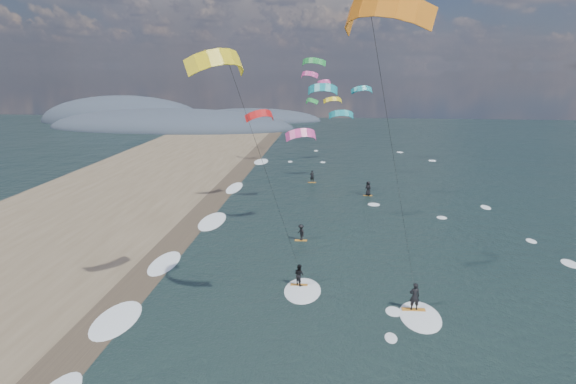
{
  "coord_description": "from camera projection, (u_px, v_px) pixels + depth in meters",
  "views": [
    {
      "loc": [
        2.13,
        -19.93,
        15.41
      ],
      "look_at": [
        -1.0,
        12.0,
        7.0
      ],
      "focal_mm": 30.0,
      "sensor_mm": 36.0,
      "label": 1
    }
  ],
  "objects": [
    {
      "name": "far_kitesurfers",
      "position": [
        334.0,
        200.0,
        54.15
      ],
      "size": [
        8.28,
        23.53,
        1.82
      ],
      "color": "#BD7521",
      "rests_on": "ground"
    },
    {
      "name": "kitesurfer_near_b",
      "position": [
        256.0,
        146.0,
        28.27
      ],
      "size": [
        6.83,
        9.15,
        16.75
      ],
      "color": "#BD7521",
      "rests_on": "ground"
    },
    {
      "name": "bg_kite_field",
      "position": [
        321.0,
        91.0,
        73.65
      ],
      "size": [
        15.56,
        68.3,
        8.73
      ],
      "color": "#D83F8C",
      "rests_on": "ground"
    },
    {
      "name": "wet_sand_strip",
      "position": [
        131.0,
        291.0,
        34.06
      ],
      "size": [
        3.0,
        240.0,
        0.0
      ],
      "primitive_type": "cube",
      "color": "#382D23",
      "rests_on": "ground"
    },
    {
      "name": "kitesurfer_near_a",
      "position": [
        381.0,
        79.0,
        23.05
      ],
      "size": [
        7.98,
        9.56,
        18.94
      ],
      "color": "#BD7521",
      "rests_on": "ground"
    },
    {
      "name": "shoreline_surf",
      "position": [
        170.0,
        265.0,
        38.52
      ],
      "size": [
        2.4,
        79.4,
        0.11
      ],
      "color": "white",
      "rests_on": "ground"
    },
    {
      "name": "coastal_hills",
      "position": [
        163.0,
        124.0,
        131.37
      ],
      "size": [
        80.0,
        41.0,
        15.0
      ],
      "color": "#3D4756",
      "rests_on": "ground"
    }
  ]
}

